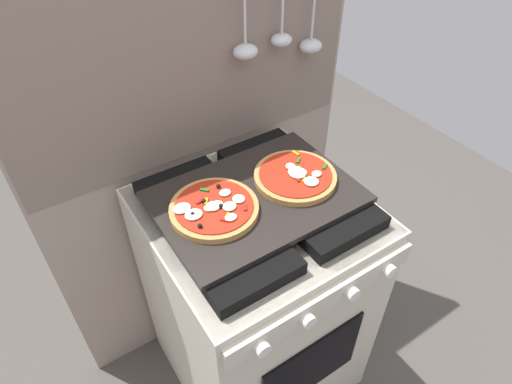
{
  "coord_description": "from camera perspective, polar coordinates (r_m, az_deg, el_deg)",
  "views": [
    {
      "loc": [
        -0.49,
        -0.74,
        1.71
      ],
      "look_at": [
        0.0,
        0.0,
        0.93
      ],
      "focal_mm": 30.79,
      "sensor_mm": 36.0,
      "label": 1
    }
  ],
  "objects": [
    {
      "name": "ground_plane",
      "position": [
        1.93,
        0.0,
        -21.06
      ],
      "size": [
        4.0,
        4.0,
        0.0
      ],
      "primitive_type": "plane",
      "color": "#4C4742"
    },
    {
      "name": "pizza_left",
      "position": [
        1.14,
        -5.5,
        -2.11
      ],
      "size": [
        0.23,
        0.23,
        0.03
      ],
      "color": "#C18947",
      "rests_on": "baking_tray"
    },
    {
      "name": "baking_tray",
      "position": [
        1.2,
        0.0,
        -0.64
      ],
      "size": [
        0.54,
        0.38,
        0.02
      ],
      "primitive_type": "cube",
      "color": "black",
      "rests_on": "stove"
    },
    {
      "name": "kitchen_backsplash",
      "position": [
        1.5,
        -6.92,
        3.19
      ],
      "size": [
        1.1,
        0.09,
        1.55
      ],
      "color": "gray",
      "rests_on": "ground_plane"
    },
    {
      "name": "pizza_right",
      "position": [
        1.24,
        5.17,
        2.07
      ],
      "size": [
        0.23,
        0.23,
        0.03
      ],
      "color": "#C18947",
      "rests_on": "baking_tray"
    },
    {
      "name": "stove",
      "position": [
        1.54,
        0.03,
        -13.38
      ],
      "size": [
        0.6,
        0.64,
        0.9
      ],
      "color": "beige",
      "rests_on": "ground_plane"
    }
  ]
}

